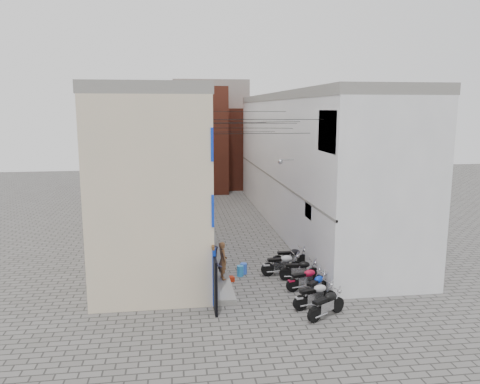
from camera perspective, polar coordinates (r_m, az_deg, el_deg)
name	(u,v)px	position (r m, az deg, el deg)	size (l,w,h in m)	color
ground	(275,303)	(19.98, 4.28, -13.37)	(90.00, 90.00, 0.00)	#575552
plinth	(205,226)	(31.93, -4.30, -4.12)	(0.90, 26.00, 0.25)	gray
building_left	(159,162)	(31.06, -9.81, 3.57)	(5.10, 27.00, 9.00)	beige
building_right	(307,160)	(32.36, 8.18, 3.88)	(5.94, 26.00, 9.00)	silver
building_far_brick_left	(195,140)	(46.04, -5.55, 6.37)	(6.00, 6.00, 10.00)	brown
building_far_brick_right	(242,148)	(48.57, 0.29, 5.42)	(5.00, 6.00, 8.00)	brown
building_far_concrete	(210,131)	(52.11, -3.64, 7.37)	(8.00, 5.00, 11.00)	gray
far_shopfront	(218,182)	(43.81, -2.69, 1.22)	(2.00, 0.30, 2.40)	black
overhead_wires	(247,124)	(25.86, 0.87, 8.27)	(5.80, 13.02, 1.32)	black
motorcycle_a	(326,303)	(18.79, 10.49, -13.18)	(0.63, 1.99, 1.15)	black
motorcycle_b	(315,294)	(19.54, 9.17, -12.20)	(0.63, 1.99, 1.15)	#99989D
motorcycle_c	(316,285)	(20.65, 9.29, -11.10)	(0.58, 1.83, 1.06)	#0B31AE
motorcycle_d	(306,278)	(21.31, 8.00, -10.32)	(0.60, 1.90, 1.10)	#AD0C2D
motorcycle_e	(300,269)	(22.39, 7.29, -9.27)	(0.61, 1.92, 1.11)	black
motorcycle_f	(282,263)	(22.95, 5.14, -8.63)	(0.65, 2.07, 1.20)	#A3A2A7
motorcycle_g	(290,256)	(24.17, 6.18, -7.76)	(0.61, 1.94, 1.12)	black
person_a	(223,261)	(21.57, -2.13, -8.35)	(0.64, 0.42, 1.75)	brown
person_b	(214,265)	(21.00, -3.15, -8.84)	(0.86, 0.67, 1.78)	#33334C
water_jug_near	(240,271)	(22.83, 0.02, -9.59)	(0.33, 0.33, 0.51)	#267CBF
water_jug_far	(244,268)	(23.14, 0.44, -9.31)	(0.33, 0.33, 0.52)	blue
red_crate	(230,279)	(22.20, -1.22, -10.57)	(0.36, 0.27, 0.23)	#9C1F0B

